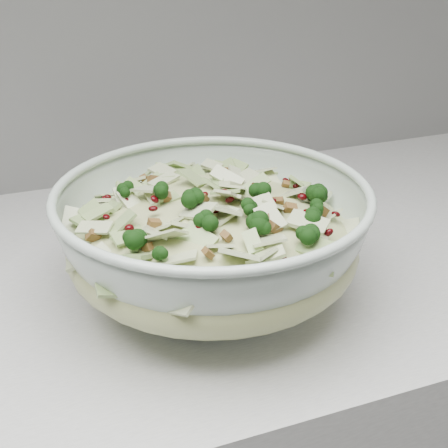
% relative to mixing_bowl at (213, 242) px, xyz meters
% --- Properties ---
extents(mixing_bowl, '(0.41, 0.41, 0.13)m').
position_rel_mixing_bowl_xyz_m(mixing_bowl, '(0.00, 0.00, 0.00)').
color(mixing_bowl, '#B4C6B7').
rests_on(mixing_bowl, counter).
extents(salad, '(0.40, 0.40, 0.13)m').
position_rel_mixing_bowl_xyz_m(salad, '(0.00, 0.00, 0.02)').
color(salad, tan).
rests_on(salad, mixing_bowl).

